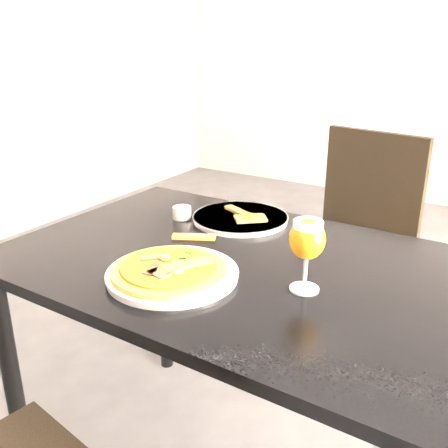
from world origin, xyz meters
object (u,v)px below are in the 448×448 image
Objects in this scene: pizza at (170,269)px; beer_glass at (307,240)px; dining_table at (236,289)px; chair_far at (352,243)px.

beer_glass is (0.29, 0.12, 0.10)m from pizza.
chair_far is at bearing 86.61° from dining_table.
pizza is (-0.08, -0.18, 0.12)m from dining_table.
chair_far reaches higher than beer_glass.
beer_glass is at bearing -68.85° from chair_far.
pizza is at bearing -158.30° from beer_glass.
beer_glass reaches higher than dining_table.
chair_far reaches higher than dining_table.
dining_table is at bearing -83.28° from chair_far.
pizza is (-0.14, -0.99, 0.25)m from chair_far.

